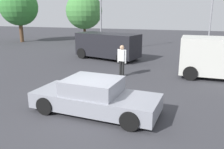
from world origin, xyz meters
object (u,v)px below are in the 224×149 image
sedan_foreground (95,97)px  suv_dark (108,45)px  pedestrian (122,58)px  dog (80,85)px  light_post_mid (212,8)px

sedan_foreground → suv_dark: bearing=110.5°
pedestrian → dog: bearing=-4.0°
pedestrian → light_post_mid: size_ratio=0.32×
sedan_foreground → suv_dark: 9.85m
suv_dark → pedestrian: bearing=133.5°
sedan_foreground → dog: (-1.52, 2.05, -0.29)m
sedan_foreground → pedestrian: 5.02m
suv_dark → dog: bearing=114.8°
dog → suv_dark: suv_dark is taller
dog → sedan_foreground: bearing=-4.5°
dog → light_post_mid: bearing=113.6°
sedan_foreground → pedestrian: pedestrian is taller
suv_dark → light_post_mid: (7.58, 6.25, 2.75)m
suv_dark → pedestrian: (2.31, -4.49, -0.01)m
pedestrian → light_post_mid: (5.27, 10.74, 2.76)m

